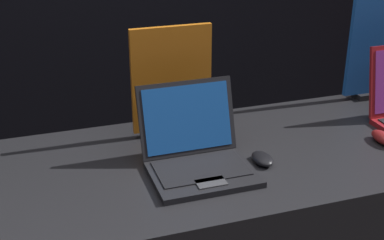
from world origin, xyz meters
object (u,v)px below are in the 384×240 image
at_px(promo_stand_middle, 171,85).
at_px(mouse_back, 383,138).
at_px(person_bystander, 383,73).
at_px(promo_stand_back, 379,40).
at_px(mouse_middle, 262,159).
at_px(laptop_middle, 196,151).

height_order(promo_stand_middle, mouse_back, promo_stand_middle).
bearing_deg(person_bystander, mouse_back, -127.47).
height_order(mouse_back, promo_stand_back, promo_stand_back).
xyz_separation_m(promo_stand_back, person_bystander, (0.49, 0.55, -0.38)).
relative_size(mouse_back, person_bystander, 0.07).
bearing_deg(mouse_back, person_bystander, 52.53).
bearing_deg(mouse_middle, mouse_back, -0.00).
distance_m(mouse_middle, mouse_back, 0.47).
xyz_separation_m(mouse_middle, promo_stand_middle, (-0.22, 0.31, 0.18)).
relative_size(mouse_back, promo_stand_back, 0.22).
bearing_deg(person_bystander, mouse_middle, -141.78).
bearing_deg(laptop_middle, promo_stand_middle, 90.00).
distance_m(promo_stand_back, person_bystander, 0.83).
xyz_separation_m(promo_stand_middle, person_bystander, (1.42, 0.63, -0.32)).
distance_m(laptop_middle, mouse_back, 0.70).
bearing_deg(laptop_middle, person_bystander, 32.58).
relative_size(laptop_middle, mouse_middle, 3.21).
bearing_deg(promo_stand_back, mouse_back, -120.31).
height_order(laptop_middle, promo_stand_middle, promo_stand_middle).
distance_m(mouse_back, person_bystander, 1.20).
bearing_deg(mouse_back, promo_stand_middle, 155.70).
height_order(mouse_back, person_bystander, person_bystander).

